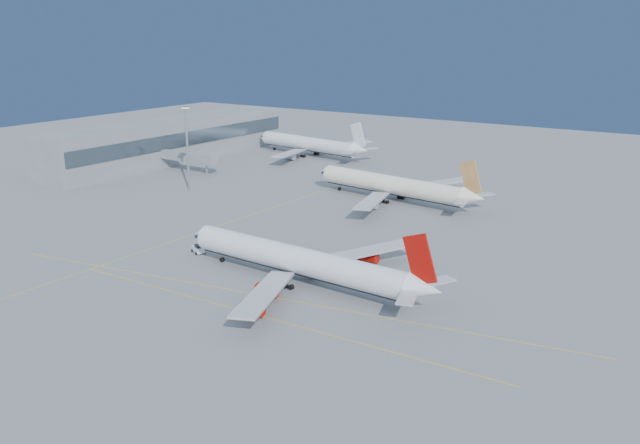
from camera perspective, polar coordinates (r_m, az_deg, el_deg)
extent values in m
plane|color=slate|center=(137.30, -2.62, -5.22)|extent=(500.00, 500.00, 0.00)
cube|color=gray|center=(271.57, -11.80, 6.42)|extent=(18.00, 110.00, 15.00)
cube|color=#3F4C59|center=(264.95, -10.40, 6.61)|extent=(0.40, 107.80, 5.00)
cube|color=gray|center=(248.93, -10.62, 5.15)|extent=(22.00, 3.00, 3.00)
cylinder|color=gray|center=(243.30, -9.05, 4.37)|extent=(0.70, 0.70, 5.20)
cube|color=gray|center=(241.50, -8.73, 4.93)|extent=(3.20, 3.60, 3.40)
cube|color=gold|center=(124.14, -4.58, -7.55)|extent=(90.00, 0.18, 0.02)
cube|color=gold|center=(132.83, -4.16, -5.97)|extent=(118.86, 16.88, 0.02)
cube|color=gold|center=(183.45, -7.21, 0.00)|extent=(0.18, 140.00, 0.02)
cylinder|color=white|center=(138.01, -1.85, -3.04)|extent=(50.61, 8.89, 5.22)
cone|color=white|center=(155.96, -9.57, -1.07)|extent=(4.42, 5.50, 5.22)
cone|color=white|center=(122.74, 8.45, -5.33)|extent=(6.64, 5.40, 4.96)
cube|color=black|center=(154.60, -9.15, -0.99)|extent=(1.80, 5.05, 0.63)
cube|color=#B7B7BC|center=(125.30, -4.50, -5.73)|extent=(13.98, 25.94, 0.49)
cube|color=#B7B7BC|center=(146.93, 3.16, -2.49)|extent=(17.12, 24.87, 0.49)
cube|color=#A10C06|center=(121.68, 7.99, -2.98)|extent=(6.93, 0.91, 9.52)
cylinder|color=gray|center=(152.34, -7.85, -2.64)|extent=(0.22, 0.22, 2.07)
cylinder|color=black|center=(152.66, -7.83, -3.00)|extent=(1.03, 0.70, 0.99)
cylinder|color=gray|center=(135.83, -2.54, -4.76)|extent=(0.29, 0.29, 2.07)
cylinder|color=black|center=(136.19, -2.53, -5.17)|extent=(1.05, 0.88, 0.99)
cylinder|color=gray|center=(141.20, -0.60, -3.95)|extent=(0.29, 0.29, 2.07)
cylinder|color=black|center=(141.54, -0.60, -4.35)|extent=(1.05, 0.88, 0.99)
cylinder|color=#A10C06|center=(131.43, -4.29, -5.48)|extent=(4.47, 2.56, 2.25)
cylinder|color=#A10C06|center=(123.68, -5.40, -6.88)|extent=(4.47, 2.56, 2.25)
cylinder|color=#A10C06|center=(145.84, 0.92, -3.30)|extent=(4.47, 2.56, 2.25)
cylinder|color=#A10C06|center=(149.82, 3.89, -2.82)|extent=(4.47, 2.56, 2.25)
cylinder|color=#F1E4CD|center=(204.33, 5.71, 2.99)|extent=(47.63, 12.43, 5.20)
cone|color=#F1E4CD|center=(220.27, 0.35, 3.97)|extent=(4.85, 5.76, 5.20)
cone|color=#F1E4CD|center=(189.82, 12.22, 1.92)|extent=(7.06, 5.86, 4.94)
cube|color=black|center=(219.03, 0.68, 4.05)|extent=(2.20, 5.10, 0.64)
cube|color=#B7B7BC|center=(190.95, 4.18, 1.71)|extent=(12.01, 25.77, 0.50)
cube|color=#B7B7BC|center=(213.65, 8.96, 3.03)|extent=(18.44, 23.62, 0.50)
cube|color=#C8894A|center=(189.41, 11.95, 3.49)|extent=(6.99, 1.48, 9.64)
cylinder|color=gray|center=(216.87, 1.58, 2.93)|extent=(0.22, 0.22, 2.10)
cylinder|color=black|center=(217.09, 1.57, 2.66)|extent=(1.09, 0.78, 1.00)
cylinder|color=gray|center=(201.61, 5.27, 1.91)|extent=(0.29, 0.29, 2.10)
cylinder|color=black|center=(201.86, 5.26, 1.63)|extent=(1.12, 0.96, 1.00)
cylinder|color=gray|center=(207.40, 6.50, 2.26)|extent=(0.29, 0.29, 2.10)
cylinder|color=black|center=(207.64, 6.49, 1.98)|extent=(1.12, 0.96, 1.00)
cylinder|color=#B7B7BC|center=(194.87, 4.03, 1.47)|extent=(4.67, 2.92, 2.28)
cylinder|color=#B7B7BC|center=(213.36, 7.97, 2.58)|extent=(4.67, 2.92, 2.28)
cylinder|color=white|center=(275.57, -0.96, 6.29)|extent=(46.67, 13.04, 5.20)
cone|color=white|center=(293.57, -4.52, 6.80)|extent=(5.01, 5.84, 5.20)
cone|color=white|center=(257.92, 3.27, 5.76)|extent=(7.25, 5.98, 4.94)
cube|color=black|center=(292.20, -4.29, 6.88)|extent=(2.31, 5.12, 0.65)
cube|color=#B7B7BC|center=(263.00, -2.45, 5.52)|extent=(11.59, 25.43, 0.51)
cube|color=#B7B7BC|center=(283.12, 1.66, 6.24)|extent=(18.56, 23.15, 0.51)
cube|color=silver|center=(258.01, 3.05, 6.93)|extent=(7.11, 1.63, 9.83)
cylinder|color=gray|center=(289.53, -3.68, 6.07)|extent=(0.22, 0.22, 2.14)
cylinder|color=black|center=(289.71, -3.67, 5.86)|extent=(1.12, 0.82, 1.02)
cylinder|color=gray|center=(272.83, -1.37, 5.52)|extent=(0.30, 0.30, 2.14)
cylinder|color=black|center=(273.02, -1.37, 5.30)|extent=(1.15, 1.00, 1.02)
cylinder|color=gray|center=(278.09, -0.29, 5.71)|extent=(0.30, 0.30, 2.14)
cylinder|color=black|center=(278.27, -0.29, 5.50)|extent=(1.15, 1.00, 1.02)
cylinder|color=#B7B7BC|center=(266.87, -2.45, 5.29)|extent=(4.79, 3.05, 2.32)
cylinder|color=#B7B7BC|center=(283.29, 0.92, 5.89)|extent=(4.79, 3.05, 2.32)
cube|color=white|center=(159.45, -9.71, -2.16)|extent=(4.13, 3.30, 1.11)
cube|color=black|center=(158.70, -9.65, -1.92)|extent=(2.02, 2.06, 0.83)
cylinder|color=black|center=(160.45, -10.18, -2.26)|extent=(0.72, 0.58, 0.65)
cylinder|color=black|center=(161.07, -9.54, -2.16)|extent=(0.72, 0.58, 0.65)
cylinder|color=black|center=(158.13, -9.86, -2.51)|extent=(0.72, 0.58, 0.65)
cylinder|color=black|center=(158.76, -9.21, -2.40)|extent=(0.72, 0.58, 0.65)
cylinder|color=gray|center=(217.36, -10.56, 5.70)|extent=(0.71, 0.71, 25.38)
cube|color=gray|center=(215.63, -10.73, 9.08)|extent=(2.23, 2.23, 0.51)
cube|color=white|center=(215.67, -10.72, 8.97)|extent=(1.62, 1.62, 0.25)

